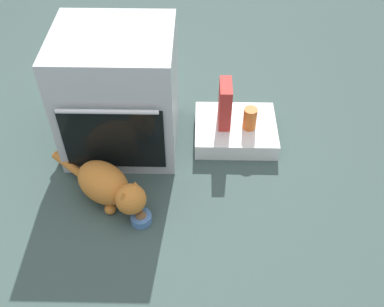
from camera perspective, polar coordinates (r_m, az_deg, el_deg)
ground at (r=2.52m, az=-7.82°, el=-4.76°), size 8.00×8.00×0.00m
oven at (r=2.57m, az=-9.32°, el=7.55°), size 0.64×0.61×0.73m
pantry_cabinet at (r=2.77m, az=5.53°, el=2.97°), size 0.49×0.41×0.11m
food_bowl at (r=2.36m, az=-6.49°, el=-8.13°), size 0.11×0.11×0.07m
cat at (r=2.40m, az=-10.59°, el=-4.08°), size 0.58×0.46×0.23m
sauce_jar at (r=2.68m, az=7.38°, el=4.44°), size 0.08×0.08×0.14m
cereal_box at (r=2.66m, az=4.22°, el=6.31°), size 0.07×0.18×0.28m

